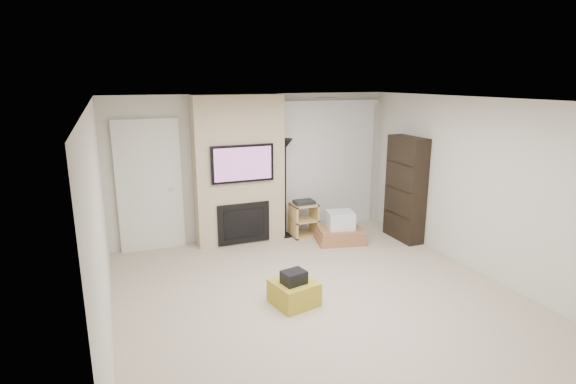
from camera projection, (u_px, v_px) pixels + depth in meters
name	position (u px, v px, depth m)	size (l,w,h in m)	color
floor	(323.00, 301.00, 5.70)	(5.00, 5.50, 0.00)	#BFAB93
ceiling	(327.00, 101.00, 5.08)	(5.00, 5.50, 0.00)	white
wall_back	(255.00, 166.00, 7.87)	(5.00, 2.50, 0.00)	beige
wall_front	(514.00, 315.00, 2.92)	(5.00, 2.50, 0.00)	beige
wall_left	(101.00, 232.00, 4.49)	(5.50, 2.50, 0.00)	beige
wall_right	(485.00, 188.00, 6.29)	(5.50, 2.50, 0.00)	beige
hvac_vent	(327.00, 98.00, 5.95)	(0.35, 0.18, 0.01)	silver
ottoman	(294.00, 293.00, 5.60)	(0.50, 0.50, 0.30)	#B0982A
black_bag	(294.00, 277.00, 5.50)	(0.28, 0.22, 0.16)	black
fireplace_wall	(239.00, 171.00, 7.55)	(1.50, 0.47, 2.50)	#C5AF8B
entry_door	(150.00, 187.00, 7.23)	(1.02, 0.11, 2.14)	silver
vertical_blinds	(328.00, 160.00, 8.32)	(1.98, 0.10, 2.37)	silver
floor_lamp	(285.00, 160.00, 7.73)	(0.26, 0.26, 1.75)	black
av_stand	(304.00, 217.00, 7.99)	(0.45, 0.38, 0.66)	tan
box_stack	(340.00, 230.00, 7.74)	(0.91, 0.77, 0.54)	#A36A44
bookshelf	(406.00, 189.00, 7.74)	(0.30, 0.80, 1.80)	black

